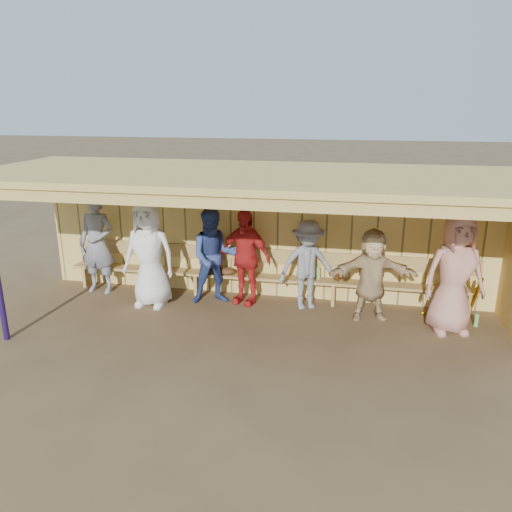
{
  "coord_description": "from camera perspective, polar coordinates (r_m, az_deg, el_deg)",
  "views": [
    {
      "loc": [
        1.61,
        -7.52,
        3.51
      ],
      "look_at": [
        0.0,
        0.35,
        1.05
      ],
      "focal_mm": 35.0,
      "sensor_mm": 36.0,
      "label": 1
    }
  ],
  "objects": [
    {
      "name": "player_b",
      "position": [
        9.02,
        -12.11,
        0.24
      ],
      "size": [
        0.96,
        0.64,
        1.93
      ],
      "primitive_type": "imported",
      "rotation": [
        0.0,
        0.0,
        -0.03
      ],
      "color": "white",
      "rests_on": "ground"
    },
    {
      "name": "ground",
      "position": [
        8.45,
        -0.48,
        -7.51
      ],
      "size": [
        90.0,
        90.0,
        0.0
      ],
      "primitive_type": "plane",
      "color": "brown",
      "rests_on": "ground"
    },
    {
      "name": "player_f",
      "position": [
        8.51,
        13.1,
        -2.11
      ],
      "size": [
        1.52,
        0.72,
        1.57
      ],
      "primitive_type": "imported",
      "rotation": [
        0.0,
        0.0,
        0.18
      ],
      "color": "tan",
      "rests_on": "ground"
    },
    {
      "name": "player_c",
      "position": [
        9.0,
        -4.83,
        -0.06
      ],
      "size": [
        1.03,
        0.91,
        1.75
      ],
      "primitive_type": "imported",
      "rotation": [
        0.0,
        0.0,
        0.35
      ],
      "color": "navy",
      "rests_on": "ground"
    },
    {
      "name": "player_a",
      "position": [
        9.94,
        -17.69,
        1.35
      ],
      "size": [
        0.71,
        0.48,
        1.92
      ],
      "primitive_type": "imported",
      "rotation": [
        0.0,
        0.0,
        -0.02
      ],
      "color": "gray",
      "rests_on": "ground"
    },
    {
      "name": "bench",
      "position": [
        9.28,
        0.95,
        -1.73
      ],
      "size": [
        7.6,
        0.34,
        0.93
      ],
      "color": "tan",
      "rests_on": "ground"
    },
    {
      "name": "dugout_equipment",
      "position": [
        9.34,
        -3.97,
        -1.88
      ],
      "size": [
        7.22,
        0.62,
        0.8
      ],
      "color": "gold",
      "rests_on": "ground"
    },
    {
      "name": "dugout_structure",
      "position": [
        8.49,
        3.04,
        4.66
      ],
      "size": [
        8.8,
        3.2,
        2.5
      ],
      "color": "#E8C163",
      "rests_on": "ground"
    },
    {
      "name": "player_h",
      "position": [
        8.36,
        21.77,
        -1.96
      ],
      "size": [
        1.06,
        0.82,
        1.93
      ],
      "primitive_type": "imported",
      "rotation": [
        0.0,
        0.0,
        0.24
      ],
      "color": "tan",
      "rests_on": "ground"
    },
    {
      "name": "player_e",
      "position": [
        8.79,
        5.88,
        -1.01
      ],
      "size": [
        1.19,
        0.96,
        1.6
      ],
      "primitive_type": "imported",
      "rotation": [
        0.0,
        0.0,
        0.41
      ],
      "color": "gray",
      "rests_on": "ground"
    },
    {
      "name": "player_d",
      "position": [
        8.94,
        -1.3,
        -0.11
      ],
      "size": [
        1.11,
        0.73,
        1.75
      ],
      "primitive_type": "imported",
      "rotation": [
        0.0,
        0.0,
        -0.32
      ],
      "color": "red",
      "rests_on": "ground"
    }
  ]
}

